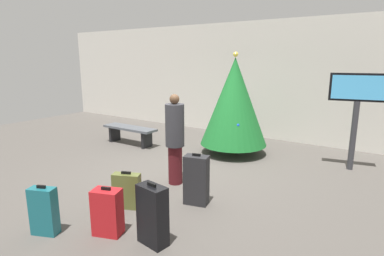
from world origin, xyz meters
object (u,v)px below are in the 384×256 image
at_px(suitcase_2, 196,180).
at_px(suitcase_1, 153,215).
at_px(suitcase_3, 107,212).
at_px(flight_info_kiosk, 357,101).
at_px(suitcase_0, 127,191).
at_px(holiday_tree, 234,102).
at_px(suitcase_4, 44,211).
at_px(traveller_0, 175,138).
at_px(waiting_bench, 130,131).

bearing_deg(suitcase_2, suitcase_1, -82.33).
bearing_deg(suitcase_3, flight_info_kiosk, 63.39).
distance_m(suitcase_0, suitcase_3, 0.76).
xyz_separation_m(holiday_tree, suitcase_4, (-0.41, -4.67, -0.96)).
xyz_separation_m(suitcase_2, suitcase_4, (-1.17, -1.87, -0.08)).
bearing_deg(flight_info_kiosk, traveller_0, -134.27).
xyz_separation_m(traveller_0, suitcase_2, (0.79, -0.49, -0.48)).
xyz_separation_m(traveller_0, suitcase_4, (-0.38, -2.36, -0.55)).
bearing_deg(holiday_tree, flight_info_kiosk, 7.81).
bearing_deg(flight_info_kiosk, suitcase_2, -119.82).
bearing_deg(suitcase_0, waiting_bench, 134.23).
relative_size(holiday_tree, waiting_bench, 1.51).
bearing_deg(suitcase_2, waiting_bench, 150.01).
relative_size(traveller_0, suitcase_2, 2.00).
relative_size(flight_info_kiosk, suitcase_0, 3.37).
bearing_deg(suitcase_0, flight_info_kiosk, 55.90).
relative_size(suitcase_0, suitcase_2, 0.71).
bearing_deg(holiday_tree, suitcase_0, -90.95).
bearing_deg(suitcase_4, traveller_0, 80.76).
xyz_separation_m(traveller_0, suitcase_1, (0.96, -1.74, -0.49)).
height_order(holiday_tree, waiting_bench, holiday_tree).
height_order(traveller_0, suitcase_1, traveller_0).
height_order(flight_info_kiosk, suitcase_1, flight_info_kiosk).
bearing_deg(holiday_tree, traveller_0, -90.77).
bearing_deg(traveller_0, suitcase_3, -80.63).
bearing_deg(suitcase_1, suitcase_4, -155.04).
relative_size(flight_info_kiosk, suitcase_1, 2.46).
distance_m(holiday_tree, suitcase_0, 3.67).
bearing_deg(flight_info_kiosk, waiting_bench, -167.62).
relative_size(suitcase_2, suitcase_4, 1.22).
distance_m(traveller_0, suitcase_2, 1.05).
bearing_deg(suitcase_2, suitcase_3, -108.73).
distance_m(flight_info_kiosk, suitcase_3, 5.23).
distance_m(holiday_tree, flight_info_kiosk, 2.60).
distance_m(traveller_0, suitcase_4, 2.45).
height_order(flight_info_kiosk, suitcase_3, flight_info_kiosk).
distance_m(suitcase_1, suitcase_4, 1.48).
bearing_deg(holiday_tree, suitcase_3, -86.17).
relative_size(holiday_tree, suitcase_2, 2.91).
height_order(holiday_tree, suitcase_4, holiday_tree).
xyz_separation_m(waiting_bench, suitcase_3, (2.99, -3.40, -0.05)).
height_order(waiting_bench, traveller_0, traveller_0).
height_order(suitcase_0, suitcase_4, suitcase_4).
xyz_separation_m(waiting_bench, suitcase_4, (2.29, -3.87, -0.04)).
height_order(traveller_0, suitcase_3, traveller_0).
distance_m(suitcase_1, suitcase_3, 0.67).
height_order(flight_info_kiosk, waiting_bench, flight_info_kiosk).
bearing_deg(suitcase_3, waiting_bench, 131.28).
xyz_separation_m(holiday_tree, traveller_0, (-0.03, -2.31, -0.40)).
xyz_separation_m(suitcase_1, suitcase_4, (-1.34, -0.62, -0.06)).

